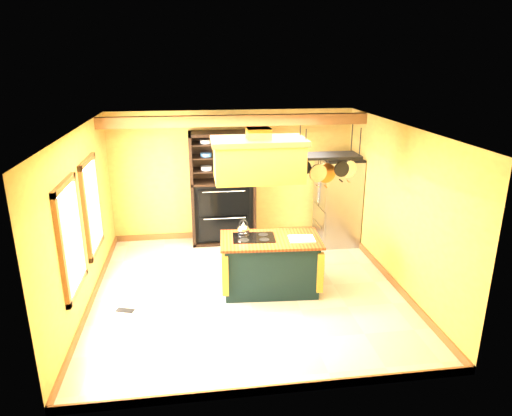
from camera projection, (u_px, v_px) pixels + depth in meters
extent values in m
plane|color=beige|center=(247.00, 290.00, 7.61)|extent=(5.00, 5.00, 0.00)
plane|color=white|center=(246.00, 128.00, 6.76)|extent=(5.00, 5.00, 0.00)
cube|color=gold|center=(233.00, 175.00, 9.53)|extent=(5.00, 0.02, 2.70)
cube|color=gold|center=(275.00, 290.00, 4.83)|extent=(5.00, 0.02, 2.70)
cube|color=gold|center=(82.00, 221.00, 6.86)|extent=(0.02, 5.00, 2.70)
cube|color=gold|center=(397.00, 207.00, 7.51)|extent=(0.02, 5.00, 2.70)
cube|color=brown|center=(236.00, 121.00, 8.39)|extent=(5.00, 0.15, 0.20)
cube|color=brown|center=(71.00, 238.00, 6.09)|extent=(0.06, 1.06, 1.56)
cube|color=white|center=(73.00, 238.00, 6.10)|extent=(0.02, 0.85, 1.34)
cube|color=brown|center=(92.00, 206.00, 7.41)|extent=(0.06, 1.06, 1.56)
cube|color=white|center=(93.00, 206.00, 7.41)|extent=(0.02, 0.85, 1.34)
cube|color=black|center=(270.00, 266.00, 7.50)|extent=(1.54, 0.90, 0.88)
cube|color=#903B1B|center=(271.00, 240.00, 7.35)|extent=(1.67, 1.00, 0.04)
cube|color=black|center=(254.00, 238.00, 7.37)|extent=(0.70, 0.51, 0.01)
ellipsoid|color=silver|center=(243.00, 229.00, 7.43)|extent=(0.20, 0.20, 0.16)
cube|color=white|center=(302.00, 239.00, 7.31)|extent=(0.42, 0.34, 0.02)
cube|color=gold|center=(258.00, 162.00, 6.93)|extent=(1.34, 0.72, 0.57)
cube|color=brown|center=(259.00, 141.00, 6.82)|extent=(1.42, 0.80, 0.08)
cube|color=gold|center=(259.00, 136.00, 6.80)|extent=(0.35, 0.35, 0.23)
cube|color=black|center=(329.00, 156.00, 7.05)|extent=(0.93, 0.47, 0.04)
cylinder|color=black|center=(306.00, 144.00, 6.75)|extent=(0.02, 0.02, 0.45)
cylinder|color=black|center=(352.00, 139.00, 7.21)|extent=(0.02, 0.02, 0.45)
cylinder|color=black|center=(303.00, 168.00, 7.15)|extent=(0.24, 0.04, 0.24)
cylinder|color=silver|center=(318.00, 173.00, 7.01)|extent=(0.28, 0.04, 0.28)
cylinder|color=#C07230|center=(326.00, 173.00, 7.23)|extent=(0.32, 0.04, 0.32)
cylinder|color=black|center=(342.00, 169.00, 7.05)|extent=(0.24, 0.04, 0.24)
cylinder|color=silver|center=(349.00, 169.00, 7.26)|extent=(0.28, 0.04, 0.28)
cube|color=#9B9CA3|center=(338.00, 201.00, 9.39)|extent=(0.74, 0.91, 1.77)
cube|color=#9B9CA3|center=(324.00, 186.00, 9.00)|extent=(0.03, 0.43, 0.96)
cube|color=#9B9CA3|center=(318.00, 180.00, 9.43)|extent=(0.03, 0.43, 0.96)
cube|color=#9B9CA3|center=(319.00, 223.00, 9.49)|extent=(0.03, 0.87, 0.74)
cube|color=black|center=(335.00, 239.00, 9.66)|extent=(0.70, 0.86, 0.06)
cube|color=black|center=(222.00, 185.00, 9.52)|extent=(1.30, 0.06, 2.31)
cube|color=black|center=(192.00, 190.00, 9.21)|extent=(0.06, 0.55, 2.31)
cube|color=black|center=(253.00, 187.00, 9.37)|extent=(0.06, 0.55, 2.31)
cube|color=black|center=(223.00, 181.00, 9.24)|extent=(1.30, 0.55, 0.05)
cube|color=black|center=(223.00, 210.00, 9.46)|extent=(1.18, 0.45, 1.24)
cube|color=black|center=(224.00, 202.00, 9.07)|extent=(1.02, 0.04, 0.55)
cube|color=black|center=(225.00, 228.00, 9.24)|extent=(1.02, 0.04, 0.50)
cube|color=black|center=(222.00, 169.00, 9.16)|extent=(1.18, 0.49, 0.02)
cube|color=black|center=(222.00, 156.00, 9.08)|extent=(1.18, 0.49, 0.02)
cube|color=black|center=(222.00, 143.00, 8.99)|extent=(1.18, 0.49, 0.03)
cylinder|color=white|center=(206.00, 168.00, 9.06)|extent=(0.22, 0.22, 0.07)
cylinder|color=#4175B6|center=(240.00, 151.00, 9.04)|extent=(0.10, 0.10, 0.17)
cube|color=black|center=(125.00, 310.00, 7.00)|extent=(0.30, 0.20, 0.01)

